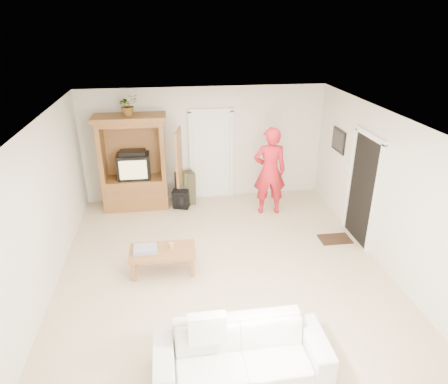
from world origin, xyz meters
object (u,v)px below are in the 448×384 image
object	(u,v)px
sofa	(242,352)
coffee_table	(163,253)
man	(270,171)
armoire	(135,169)

from	to	relation	value
sofa	coffee_table	bearing A→B (deg)	111.89
coffee_table	man	bearing A→B (deg)	40.40
man	sofa	xyz separation A→B (m)	(-1.37, -4.20, -0.66)
armoire	man	xyz separation A→B (m)	(2.86, -0.70, 0.06)
man	sofa	size ratio (longest dim) A/B	0.92
armoire	man	bearing A→B (deg)	-13.83
armoire	coffee_table	bearing A→B (deg)	-77.97
man	sofa	world-z (taller)	man
man	sofa	bearing A→B (deg)	75.82
coffee_table	sofa	bearing A→B (deg)	-67.29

